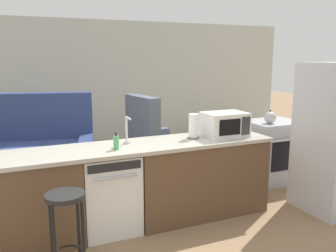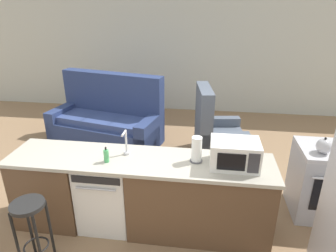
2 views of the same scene
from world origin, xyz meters
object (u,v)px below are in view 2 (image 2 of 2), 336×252
at_px(paper_towel_roll, 197,150).
at_px(bar_stool, 31,221).
at_px(kettle, 324,146).
at_px(stove_range, 326,181).
at_px(couch, 109,121).
at_px(dishwasher, 107,193).
at_px(soap_bottle, 106,156).
at_px(microwave, 235,154).
at_px(armchair, 214,136).

relative_size(paper_towel_roll, bar_stool, 0.38).
height_order(kettle, bar_stool, kettle).
height_order(stove_range, kettle, kettle).
relative_size(stove_range, kettle, 4.39).
bearing_deg(stove_range, couch, 153.35).
relative_size(dishwasher, stove_range, 0.93).
relative_size(soap_bottle, bar_stool, 0.24).
height_order(microwave, couch, couch).
distance_m(soap_bottle, bar_stool, 0.95).
distance_m(dishwasher, soap_bottle, 0.57).
distance_m(microwave, kettle, 1.11).
height_order(stove_range, bar_stool, stove_range).
distance_m(dishwasher, bar_stool, 0.88).
bearing_deg(soap_bottle, kettle, 12.60).
height_order(paper_towel_roll, bar_stool, paper_towel_roll).
distance_m(dishwasher, microwave, 1.54).
bearing_deg(bar_stool, kettle, 20.72).
relative_size(kettle, couch, 0.10).
bearing_deg(paper_towel_roll, stove_range, 17.90).
bearing_deg(kettle, dishwasher, -170.15).
relative_size(bar_stool, armchair, 0.62).
height_order(stove_range, paper_towel_roll, paper_towel_roll).
bearing_deg(paper_towel_roll, couch, 128.58).
bearing_deg(couch, dishwasher, -72.11).
bearing_deg(armchair, stove_range, -46.00).
height_order(kettle, couch, couch).
xyz_separation_m(bar_stool, armchair, (1.78, 2.63, -0.19)).
distance_m(paper_towel_roll, kettle, 1.47).
relative_size(microwave, bar_stool, 0.68).
bearing_deg(dishwasher, bar_stool, -126.97).
distance_m(stove_range, paper_towel_roll, 1.76).
bearing_deg(bar_stool, armchair, 55.87).
bearing_deg(stove_range, soap_bottle, -165.50).
distance_m(paper_towel_roll, soap_bottle, 0.96).
relative_size(dishwasher, couch, 0.39).
bearing_deg(soap_bottle, couch, 108.70).
relative_size(bar_stool, couch, 0.34).
xyz_separation_m(microwave, soap_bottle, (-1.34, -0.10, -0.07)).
height_order(paper_towel_roll, couch, couch).
bearing_deg(kettle, stove_range, 37.16).
distance_m(stove_range, soap_bottle, 2.66).
xyz_separation_m(dishwasher, kettle, (2.43, 0.42, 0.56)).
distance_m(microwave, paper_towel_roll, 0.40).
bearing_deg(bar_stool, microwave, 19.74).
bearing_deg(microwave, soap_bottle, -175.55).
distance_m(stove_range, couch, 3.71).
relative_size(stove_range, couch, 0.42).
xyz_separation_m(paper_towel_roll, armchair, (0.24, 1.90, -0.69)).
bearing_deg(paper_towel_roll, microwave, -5.71).
relative_size(soap_bottle, kettle, 0.86).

